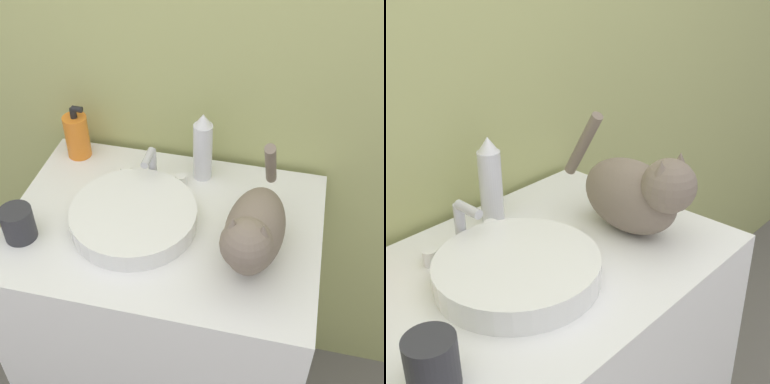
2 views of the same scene
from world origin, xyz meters
TOP-DOWN VIEW (x-y plane):
  - wall_back at (0.00, 0.63)m, footprint 6.00×0.05m
  - vanity_cabinet at (0.00, 0.29)m, footprint 0.83×0.60m
  - sink_basin at (-0.07, 0.27)m, footprint 0.33×0.33m
  - faucet at (-0.07, 0.45)m, footprint 0.20×0.09m
  - cat at (0.24, 0.22)m, footprint 0.16×0.39m
  - soap_bottle at (-0.33, 0.52)m, footprint 0.07×0.07m
  - spray_bottle at (0.06, 0.51)m, footprint 0.05×0.05m
  - cup at (-0.34, 0.16)m, footprint 0.08×0.08m

SIDE VIEW (x-z plane):
  - vanity_cabinet at x=0.00m, z-range 0.00..0.91m
  - sink_basin at x=-0.07m, z-range 0.91..0.96m
  - cup at x=-0.34m, z-range 0.91..1.00m
  - faucet at x=-0.07m, z-range 0.90..1.02m
  - soap_bottle at x=-0.33m, z-range 0.89..1.06m
  - cat at x=0.24m, z-range 0.88..1.14m
  - spray_bottle at x=0.06m, z-range 0.90..1.12m
  - wall_back at x=0.00m, z-range 0.00..2.50m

